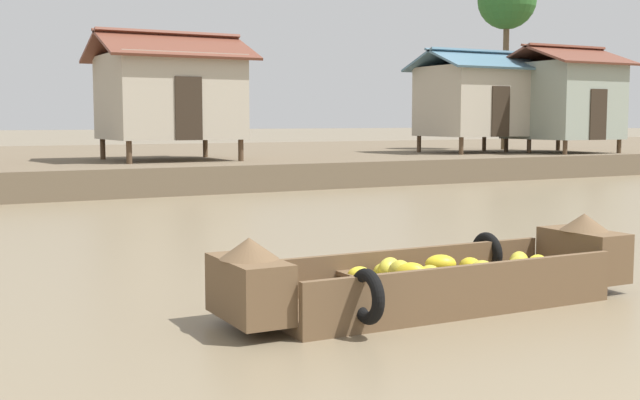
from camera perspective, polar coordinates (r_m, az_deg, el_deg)
ground_plane at (r=12.92m, az=-5.37°, el=-3.23°), size 300.00×300.00×0.00m
riverbank_strip at (r=30.73m, az=-19.16°, el=2.31°), size 160.00×20.00×0.75m
banana_boat at (r=8.82m, az=8.17°, el=-5.37°), size 4.82×1.88×0.89m
stilt_house_mid_left at (r=25.31m, az=-10.42°, el=7.18°), size 4.46×3.86×3.86m
stilt_house_mid_right at (r=31.22m, az=10.67°, el=6.87°), size 4.25×3.43×3.81m
stilt_house_right at (r=32.08m, az=16.51°, el=6.73°), size 3.79×3.95×3.97m
palm_tree_near at (r=35.22m, az=12.86°, el=13.29°), size 2.39×2.39×7.29m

